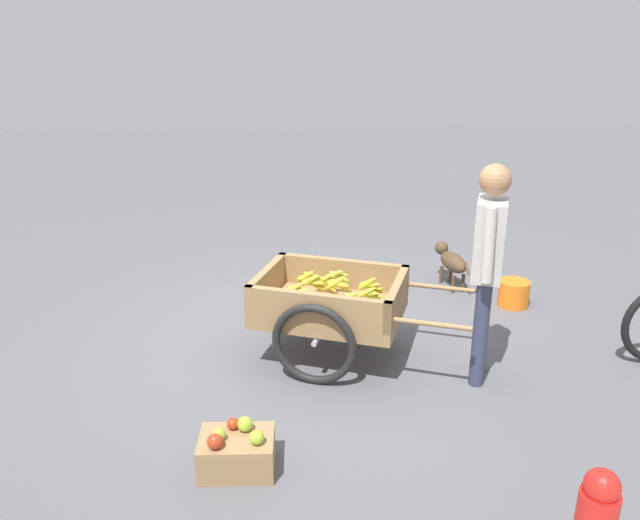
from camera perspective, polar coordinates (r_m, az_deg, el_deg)
ground_plane at (r=5.42m, az=-0.56°, el=-7.01°), size 24.00×24.00×0.00m
fruit_cart at (r=4.95m, az=0.97°, el=-4.13°), size 1.80×1.23×0.72m
vendor_person at (r=4.61m, az=14.85°, el=0.42°), size 0.30×0.55×1.62m
dog at (r=6.52m, az=11.71°, el=-0.07°), size 0.28×0.66×0.40m
plastic_bucket at (r=6.26m, az=16.99°, el=-2.88°), size 0.29×0.29×0.24m
apple_crate at (r=3.94m, az=-7.48°, el=-16.66°), size 0.44×0.32×0.31m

